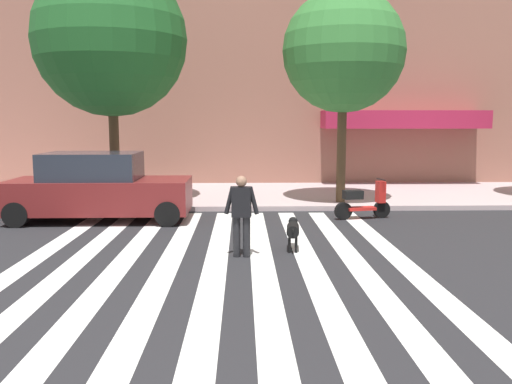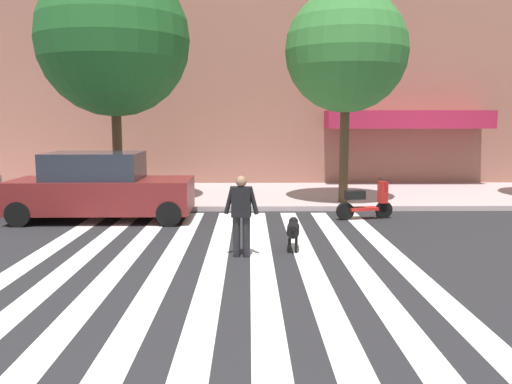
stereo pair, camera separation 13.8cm
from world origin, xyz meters
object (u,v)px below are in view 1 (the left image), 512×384
(street_tree_middle, at_px, (344,52))
(street_tree_nearest, at_px, (111,40))
(parked_car_behind_first, at_px, (98,188))
(parked_scooter, at_px, (363,202))
(dog_on_leash, at_px, (293,229))
(pedestrian_dog_walker, at_px, (242,211))

(street_tree_middle, bearing_deg, street_tree_nearest, 179.15)
(street_tree_nearest, height_order, street_tree_middle, street_tree_nearest)
(parked_car_behind_first, distance_m, parked_scooter, 7.29)
(dog_on_leash, bearing_deg, pedestrian_dog_walker, -153.53)
(parked_scooter, distance_m, street_tree_middle, 4.82)
(street_tree_nearest, distance_m, pedestrian_dog_walker, 8.52)
(parked_car_behind_first, relative_size, street_tree_middle, 0.74)
(parked_car_behind_first, distance_m, dog_on_leash, 6.08)
(parked_car_behind_first, distance_m, pedestrian_dog_walker, 5.58)
(street_tree_nearest, relative_size, street_tree_middle, 1.12)
(parked_car_behind_first, bearing_deg, parked_scooter, 0.40)
(street_tree_nearest, distance_m, street_tree_middle, 7.11)
(pedestrian_dog_walker, bearing_deg, parked_car_behind_first, 134.40)
(parked_scooter, bearing_deg, pedestrian_dog_walker, -129.84)
(street_tree_nearest, bearing_deg, dog_on_leash, -48.51)
(parked_scooter, height_order, street_tree_nearest, street_tree_nearest)
(parked_car_behind_first, bearing_deg, pedestrian_dog_walker, -45.60)
(parked_car_behind_first, relative_size, street_tree_nearest, 0.66)
(dog_on_leash, bearing_deg, parked_car_behind_first, 145.36)
(street_tree_middle, bearing_deg, parked_scooter, -83.60)
(parked_car_behind_first, relative_size, parked_scooter, 2.98)
(street_tree_nearest, bearing_deg, parked_scooter, -16.78)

